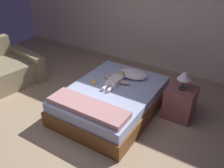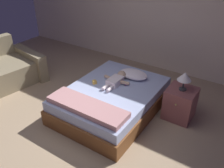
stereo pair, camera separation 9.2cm
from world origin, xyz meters
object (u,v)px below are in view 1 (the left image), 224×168
at_px(baby, 116,80).
at_px(toothbrush, 127,83).
at_px(bed, 112,100).
at_px(pillow, 133,74).
at_px(nightstand, 180,102).
at_px(toy_block, 94,82).
at_px(lamp, 184,76).

xyz_separation_m(baby, toothbrush, (0.18, 0.07, -0.05)).
distance_m(bed, toothbrush, 0.40).
bearing_deg(bed, pillow, 79.65).
height_order(bed, baby, baby).
bearing_deg(nightstand, toy_block, -160.87).
xyz_separation_m(bed, lamp, (1.07, 0.48, 0.57)).
distance_m(nightstand, lamp, 0.51).
bearing_deg(toothbrush, bed, -113.31).
xyz_separation_m(pillow, lamp, (0.96, -0.10, 0.28)).
height_order(bed, lamp, lamp).
xyz_separation_m(pillow, nightstand, (0.96, -0.10, -0.23)).
height_order(nightstand, toy_block, nightstand).
xyz_separation_m(baby, nightstand, (1.12, 0.25, -0.23)).
bearing_deg(toothbrush, lamp, 10.79).
relative_size(pillow, nightstand, 1.00).
bearing_deg(nightstand, lamp, 90.00).
xyz_separation_m(baby, lamp, (1.12, 0.25, 0.28)).
xyz_separation_m(toothbrush, lamp, (0.94, 0.18, 0.34)).
distance_m(bed, toy_block, 0.45).
distance_m(bed, pillow, 0.65).
bearing_deg(bed, lamp, 24.00).
distance_m(bed, baby, 0.37).
height_order(lamp, toy_block, lamp).
bearing_deg(toothbrush, toy_block, -147.10).
relative_size(baby, nightstand, 1.13).
xyz_separation_m(baby, toy_block, (-0.31, -0.24, -0.03)).
distance_m(bed, lamp, 1.30).
bearing_deg(baby, toothbrush, 22.08).
bearing_deg(baby, toy_block, -141.82).
xyz_separation_m(pillow, toy_block, (-0.47, -0.59, -0.03)).
bearing_deg(pillow, toy_block, -128.22).
height_order(toothbrush, nightstand, nightstand).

